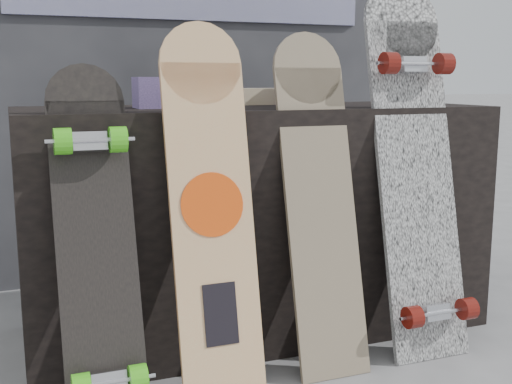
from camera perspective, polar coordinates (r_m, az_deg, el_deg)
name	(u,v)px	position (r m, az deg, el deg)	size (l,w,h in m)	color
vendor_table	(255,219)	(2.29, -0.06, -2.44)	(1.60, 0.60, 0.80)	black
booth	(189,33)	(3.05, -5.99, 13.87)	(2.40, 0.22, 2.20)	#2E2E33
merch_box_purple	(163,93)	(2.14, -8.29, 8.74)	(0.18, 0.12, 0.10)	#3D3771
merch_box_small	(313,89)	(2.35, 5.13, 9.15)	(0.14, 0.14, 0.12)	#3D3771
merch_box_flat	(261,96)	(2.41, 0.41, 8.50)	(0.22, 0.10, 0.06)	#D1B78C
longboard_geisha	(211,199)	(1.81, -4.02, -0.65)	(0.24, 0.25, 1.06)	beige
longboard_celtic	(319,191)	(1.99, 5.62, 0.08)	(0.23, 0.28, 1.04)	beige
longboard_cascadia	(416,160)	(2.16, 14.01, 2.82)	(0.28, 0.36, 1.22)	white
skateboard_dark	(96,235)	(1.76, -14.03, -3.76)	(0.21, 0.35, 0.94)	black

